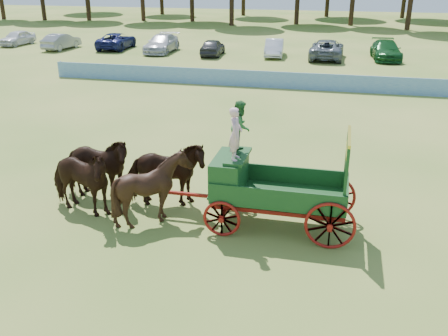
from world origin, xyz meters
TOP-DOWN VIEW (x-y plane):
  - ground at (0.00, 0.00)m, footprint 160.00×160.00m
  - horse_lead_left at (-2.24, -0.68)m, footprint 2.80×1.77m
  - horse_lead_right at (-2.24, 0.42)m, footprint 2.60×1.20m
  - horse_wheel_left at (0.16, -0.68)m, footprint 2.09×1.88m
  - horse_wheel_right at (0.16, 0.42)m, footprint 2.79×1.72m
  - farm_dray at (3.14, -0.10)m, footprint 6.00×2.00m
  - sponsor_banner at (-1.00, 18.00)m, footprint 26.00×0.08m
  - parked_cars at (-6.47, 30.15)m, footprint 36.96×6.59m

SIDE VIEW (x-z plane):
  - ground at x=0.00m, z-range 0.00..0.00m
  - sponsor_banner at x=-1.00m, z-range 0.00..1.05m
  - parked_cars at x=-6.47m, z-range -0.04..1.55m
  - horse_lead_left at x=-2.24m, z-range 0.00..2.19m
  - horse_lead_right at x=-2.24m, z-range 0.00..2.19m
  - horse_wheel_right at x=0.16m, z-range 0.00..2.19m
  - horse_wheel_left at x=0.16m, z-range 0.00..2.19m
  - farm_dray at x=3.14m, z-range -0.22..3.43m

